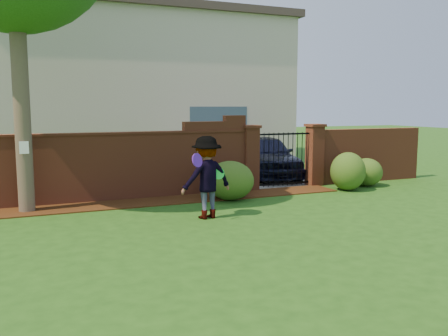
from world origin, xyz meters
name	(u,v)px	position (x,y,z in m)	size (l,w,h in m)	color
ground	(229,231)	(0.00, 0.00, -0.01)	(80.00, 80.00, 0.01)	#1F4812
mulch_bed	(141,203)	(-0.95, 3.34, 0.01)	(11.10, 1.08, 0.03)	#331909
brick_wall	(93,166)	(-2.01, 4.00, 0.93)	(8.70, 0.31, 2.16)	brown
brick_wall_return	(367,155)	(6.60, 4.00, 0.85)	(4.00, 0.25, 1.70)	brown
pillar_left	(250,157)	(2.40, 4.00, 0.96)	(0.50, 0.50, 1.88)	brown
pillar_right	(315,154)	(4.60, 4.00, 0.96)	(0.50, 0.50, 1.88)	brown
iron_gate	(283,159)	(3.50, 4.00, 0.85)	(1.78, 0.03, 1.60)	black
driveway	(229,171)	(3.50, 8.00, 0.01)	(3.20, 8.00, 0.01)	gray
house	(137,88)	(1.00, 12.00, 3.16)	(12.40, 6.40, 6.30)	beige
car	(266,157)	(3.95, 5.93, 0.73)	(1.72, 4.27, 1.45)	black
paper_notice	(24,148)	(-3.60, 3.21, 1.50)	(0.20, 0.01, 0.28)	white
shrub_left	(230,181)	(1.28, 2.87, 0.51)	(1.24, 1.24, 1.02)	#244B16
shrub_middle	(348,171)	(4.98, 2.85, 0.55)	(1.01, 1.01, 1.11)	#244B16
shrub_right	(366,172)	(5.97, 3.24, 0.43)	(0.96, 0.96, 0.85)	#244B16
man	(207,178)	(-0.01, 1.17, 0.89)	(1.15, 0.66, 1.79)	gray
frisbee_purple	(197,160)	(-0.36, 0.83, 1.32)	(0.29, 0.29, 0.03)	#541BA9
frisbee_green	(219,173)	(0.24, 1.11, 0.98)	(0.26, 0.26, 0.02)	green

